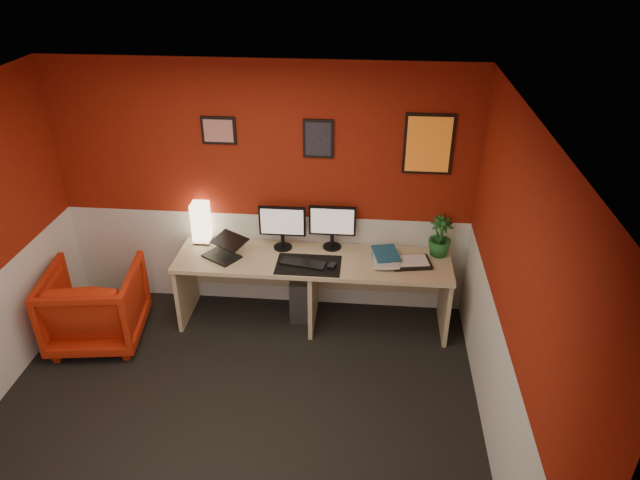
% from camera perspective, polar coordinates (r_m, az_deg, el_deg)
% --- Properties ---
extents(ground, '(4.00, 3.50, 0.01)m').
position_cam_1_polar(ground, '(4.91, -8.69, -17.47)').
color(ground, black).
rests_on(ground, ground).
extents(ceiling, '(4.00, 3.50, 0.01)m').
position_cam_1_polar(ceiling, '(3.56, -11.72, 11.47)').
color(ceiling, white).
rests_on(ceiling, ground).
extents(wall_back, '(4.00, 0.01, 2.50)m').
position_cam_1_polar(wall_back, '(5.59, -5.64, 4.78)').
color(wall_back, maroon).
rests_on(wall_back, ground).
extents(wall_right, '(0.01, 3.50, 2.50)m').
position_cam_1_polar(wall_right, '(4.10, 18.38, -6.64)').
color(wall_right, maroon).
rests_on(wall_right, ground).
extents(wainscot_back, '(4.00, 0.01, 1.00)m').
position_cam_1_polar(wainscot_back, '(5.93, -5.30, -1.84)').
color(wainscot_back, silver).
rests_on(wainscot_back, ground).
extents(wainscot_right, '(0.01, 3.50, 1.00)m').
position_cam_1_polar(wainscot_right, '(4.56, 16.82, -14.32)').
color(wainscot_right, silver).
rests_on(wainscot_right, ground).
extents(desk, '(2.60, 0.65, 0.73)m').
position_cam_1_polar(desk, '(5.66, -0.69, -5.04)').
color(desk, tan).
rests_on(desk, ground).
extents(shoji_lamp, '(0.16, 0.16, 0.40)m').
position_cam_1_polar(shoji_lamp, '(5.77, -11.62, 1.58)').
color(shoji_lamp, '#FFE5B2').
rests_on(shoji_lamp, desk).
extents(laptop, '(0.40, 0.37, 0.22)m').
position_cam_1_polar(laptop, '(5.51, -9.74, -0.69)').
color(laptop, black).
rests_on(laptop, desk).
extents(monitor_left, '(0.45, 0.06, 0.58)m').
position_cam_1_polar(monitor_left, '(5.51, -3.77, 1.85)').
color(monitor_left, black).
rests_on(monitor_left, desk).
extents(monitor_right, '(0.45, 0.06, 0.58)m').
position_cam_1_polar(monitor_right, '(5.51, 1.22, 1.89)').
color(monitor_right, black).
rests_on(monitor_right, desk).
extents(desk_mat, '(0.60, 0.38, 0.01)m').
position_cam_1_polar(desk_mat, '(5.36, -1.15, -2.46)').
color(desk_mat, black).
rests_on(desk_mat, desk).
extents(keyboard, '(0.44, 0.22, 0.02)m').
position_cam_1_polar(keyboard, '(5.37, -1.68, -2.29)').
color(keyboard, black).
rests_on(keyboard, desk_mat).
extents(mouse, '(0.08, 0.11, 0.03)m').
position_cam_1_polar(mouse, '(5.31, 1.18, -2.57)').
color(mouse, black).
rests_on(mouse, desk_mat).
extents(book_bottom, '(0.23, 0.29, 0.02)m').
position_cam_1_polar(book_bottom, '(5.42, 5.28, -2.08)').
color(book_bottom, '#1A547A').
rests_on(book_bottom, desk).
extents(book_middle, '(0.25, 0.33, 0.02)m').
position_cam_1_polar(book_middle, '(5.40, 5.27, -1.92)').
color(book_middle, silver).
rests_on(book_middle, book_bottom).
extents(book_top, '(0.29, 0.35, 0.03)m').
position_cam_1_polar(book_top, '(5.43, 5.35, -1.43)').
color(book_top, '#1A547A').
rests_on(book_top, book_middle).
extents(zen_tray, '(0.39, 0.31, 0.03)m').
position_cam_1_polar(zen_tray, '(5.44, 8.97, -2.21)').
color(zen_tray, black).
rests_on(zen_tray, desk).
extents(potted_plant, '(0.27, 0.27, 0.39)m').
position_cam_1_polar(potted_plant, '(5.55, 11.76, 0.34)').
color(potted_plant, '#19591E').
rests_on(potted_plant, desk).
extents(pc_tower, '(0.21, 0.45, 0.45)m').
position_cam_1_polar(pc_tower, '(5.88, -1.82, -5.24)').
color(pc_tower, '#99999E').
rests_on(pc_tower, ground).
extents(armchair, '(0.92, 0.94, 0.76)m').
position_cam_1_polar(armchair, '(5.83, -21.23, -5.98)').
color(armchair, red).
rests_on(armchair, ground).
extents(art_left, '(0.32, 0.02, 0.26)m').
position_cam_1_polar(art_left, '(5.44, -9.96, 10.59)').
color(art_left, red).
rests_on(art_left, wall_back).
extents(art_center, '(0.28, 0.02, 0.36)m').
position_cam_1_polar(art_center, '(5.30, -0.16, 9.94)').
color(art_center, black).
rests_on(art_center, wall_back).
extents(art_right, '(0.44, 0.02, 0.56)m').
position_cam_1_polar(art_right, '(5.31, 10.63, 9.25)').
color(art_right, orange).
rests_on(art_right, wall_back).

